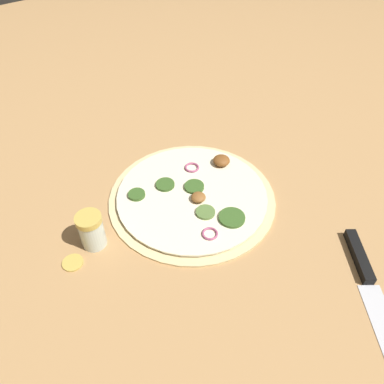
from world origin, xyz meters
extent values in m
plane|color=tan|center=(0.00, 0.00, 0.00)|extent=(3.00, 3.00, 0.00)
cylinder|color=beige|center=(0.00, 0.00, 0.00)|extent=(0.36, 0.36, 0.01)
cylinder|color=#EFE5C1|center=(0.00, 0.00, 0.01)|extent=(0.33, 0.33, 0.00)
cylinder|color=#385B23|center=(-0.10, 0.07, 0.02)|extent=(0.04, 0.04, 0.01)
ellipsoid|color=brown|center=(0.00, -0.02, 0.02)|extent=(0.03, 0.03, 0.02)
cylinder|color=#385B23|center=(-0.03, 0.06, 0.02)|extent=(0.04, 0.04, 0.01)
ellipsoid|color=brown|center=(0.12, 0.04, 0.02)|extent=(0.04, 0.04, 0.02)
cylinder|color=#385B23|center=(0.02, 0.01, 0.02)|extent=(0.04, 0.04, 0.01)
torus|color=#A34C70|center=(0.05, 0.07, 0.02)|extent=(0.03, 0.03, 0.00)
cylinder|color=#567538|center=(-0.01, -0.06, 0.02)|extent=(0.04, 0.04, 0.01)
torus|color=#A34C70|center=(-0.04, -0.11, 0.01)|extent=(0.03, 0.03, 0.00)
cylinder|color=#385B23|center=(0.02, -0.11, 0.02)|extent=(0.05, 0.05, 0.01)
cube|color=black|center=(0.15, -0.32, 0.01)|extent=(0.08, 0.10, 0.02)
cylinder|color=silver|center=(-0.23, 0.02, 0.03)|extent=(0.05, 0.05, 0.06)
cylinder|color=gold|center=(-0.23, 0.02, 0.07)|extent=(0.05, 0.05, 0.01)
cylinder|color=gold|center=(-0.28, 0.00, 0.00)|extent=(0.04, 0.04, 0.01)
camera|label=1|loc=(-0.35, -0.46, 0.59)|focal=35.00mm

